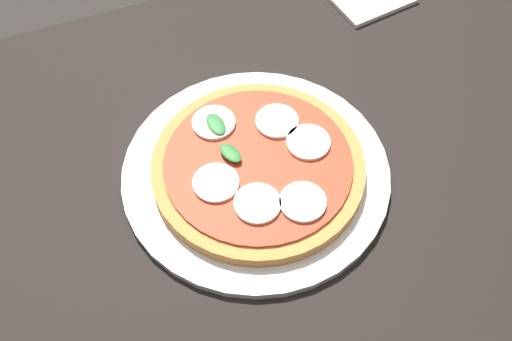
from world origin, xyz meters
The scene contains 3 objects.
dining_table centered at (0.00, 0.00, 0.64)m, with size 1.56×0.84×0.74m.
serving_tray centered at (0.11, 0.02, 0.74)m, with size 0.36×0.36×0.01m, color silver.
pizza centered at (0.11, 0.02, 0.76)m, with size 0.28×0.28×0.03m.
Camera 1 is at (-0.06, -0.40, 1.40)m, focal length 41.94 mm.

